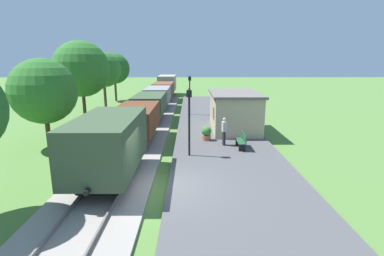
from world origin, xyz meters
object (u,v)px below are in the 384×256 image
bench_near_hut (242,141)px  person_waiting (224,130)px  tree_trackside_far (81,69)px  bench_down_platform (225,114)px  potted_planter (206,133)px  lamp_post_near (189,109)px  tree_field_distant (114,69)px  freight_train (154,100)px  tree_trackside_mid (43,91)px  tree_field_left (103,70)px  station_hut (234,111)px  lamp_post_far (190,88)px

bench_near_hut → person_waiting: person_waiting is taller
tree_trackside_far → bench_down_platform: bearing=2.4°
bench_down_platform → potted_planter: (-1.98, -6.96, 0.00)m
bench_near_hut → lamp_post_near: (-3.08, -1.29, 2.08)m
tree_field_distant → freight_train: bearing=-57.6°
freight_train → bench_near_hut: freight_train is taller
lamp_post_near → tree_field_distant: bearing=112.7°
tree_trackside_mid → tree_field_left: (-0.27, 13.56, 0.82)m
potted_planter → tree_trackside_mid: size_ratio=0.17×
lamp_post_near → tree_field_distant: size_ratio=0.60×
potted_planter → tree_field_left: bearing=128.2°
lamp_post_near → bench_near_hut: bearing=22.8°
lamp_post_near → bench_down_platform: bearing=73.0°
lamp_post_near → station_hut: bearing=61.5°
person_waiting → tree_trackside_mid: tree_trackside_mid is taller
tree_trackside_mid → tree_field_distant: size_ratio=0.89×
lamp_post_near → tree_field_distant: tree_field_distant is taller
station_hut → tree_trackside_far: (-12.30, 3.47, 2.94)m
bench_near_hut → person_waiting: (-0.97, 0.66, 0.46)m
tree_trackside_far → lamp_post_near: bearing=-46.7°
bench_near_hut → potted_planter: 2.68m
bench_near_hut → freight_train: bearing=118.3°
tree_trackside_mid → tree_field_left: size_ratio=0.89×
freight_train → tree_trackside_mid: tree_trackside_mid is taller
bench_near_hut → bench_down_platform: same height
lamp_post_near → tree_field_left: size_ratio=0.60×
tree_trackside_mid → potted_planter: bearing=3.9°
tree_trackside_mid → tree_field_left: tree_field_left is taller
station_hut → freight_train: bearing=132.5°
bench_near_hut → potted_planter: bearing=137.6°
station_hut → tree_trackside_far: size_ratio=0.84×
station_hut → lamp_post_near: bearing=-118.5°
potted_planter → lamp_post_near: size_ratio=0.25×
bench_down_platform → person_waiting: person_waiting is taller
person_waiting → tree_field_distant: size_ratio=0.28×
freight_train → tree_trackside_mid: size_ratio=7.17×
person_waiting → tree_trackside_far: bearing=-43.6°
tree_field_distant → tree_trackside_mid: bearing=-87.3°
station_hut → bench_down_platform: station_hut is taller
person_waiting → tree_field_left: bearing=-60.7°
tree_field_left → station_hut: bearing=-38.8°
bench_down_platform → lamp_post_near: lamp_post_near is taller
freight_train → lamp_post_far: lamp_post_far is taller
bench_down_platform → lamp_post_far: bearing=145.2°
person_waiting → tree_field_left: (-11.16, 14.04, 3.13)m
bench_near_hut → tree_trackside_far: bearing=145.7°
tree_trackside_mid → bench_near_hut: bearing=-5.4°
bench_down_platform → potted_planter: 7.23m
lamp_post_far → tree_trackside_far: (-9.00, -2.65, 1.79)m
person_waiting → tree_trackside_mid: 11.15m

